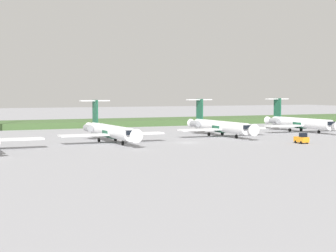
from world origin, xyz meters
TOP-DOWN VIEW (x-y plane):
  - ground_plane at (0.00, 30.00)m, footprint 500.00×500.00m
  - grass_berm at (0.00, 66.05)m, footprint 320.00×20.00m
  - regional_jet_second at (-15.04, 7.77)m, footprint 22.81×31.00m
  - regional_jet_third at (14.97, 13.22)m, footprint 22.81×31.00m
  - regional_jet_fourth at (42.55, 17.77)m, footprint 22.81×31.00m
  - baggage_tug at (20.79, -11.59)m, footprint 1.72×3.20m

SIDE VIEW (x-z plane):
  - ground_plane at x=0.00m, z-range 0.00..0.00m
  - grass_berm at x=0.00m, z-range 0.00..1.88m
  - baggage_tug at x=20.79m, z-range -0.15..2.15m
  - regional_jet_second at x=-15.04m, z-range -1.96..7.04m
  - regional_jet_third at x=14.97m, z-range -1.96..7.04m
  - regional_jet_fourth at x=42.55m, z-range -1.96..7.04m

